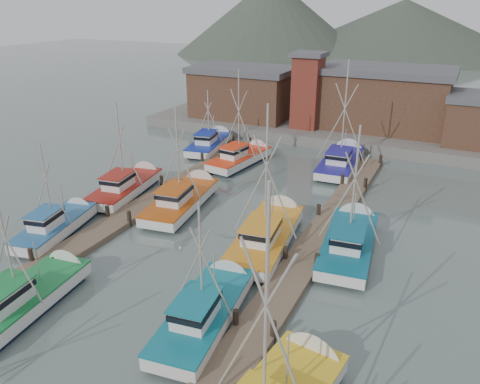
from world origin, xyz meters
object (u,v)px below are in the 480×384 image
at_px(boat_4, 29,296).
at_px(boat_8, 184,198).
at_px(boat_12, 242,157).
at_px(lookout_tower, 307,90).

distance_m(boat_4, boat_8, 14.75).
height_order(boat_8, boat_12, boat_12).
xyz_separation_m(boat_4, boat_12, (0.25, 26.02, 0.01)).
relative_size(boat_8, boat_12, 0.98).
bearing_deg(boat_12, boat_8, -80.89).
height_order(lookout_tower, boat_4, lookout_tower).
bearing_deg(boat_4, boat_12, 83.26).
bearing_deg(boat_12, lookout_tower, 85.94).
xyz_separation_m(lookout_tower, boat_12, (-2.53, -12.02, -4.87)).
bearing_deg(boat_8, boat_4, -99.60).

